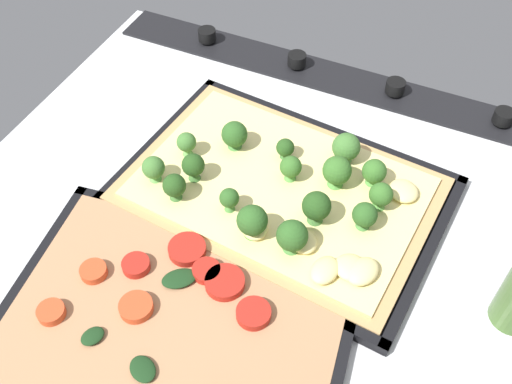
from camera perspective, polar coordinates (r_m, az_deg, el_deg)
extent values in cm
cube|color=silver|center=(71.97, -0.34, -5.63)|extent=(76.46, 72.28, 3.00)
cube|color=black|center=(91.97, 8.35, 10.49)|extent=(73.40, 7.00, 0.80)
cylinder|color=black|center=(89.64, 22.44, 6.63)|extent=(2.80, 2.80, 1.80)
cylinder|color=black|center=(90.01, 13.08, 9.71)|extent=(2.80, 2.80, 1.80)
cylinder|color=black|center=(92.93, 3.90, 12.43)|extent=(2.80, 2.80, 1.80)
cylinder|color=black|center=(98.18, -4.67, 14.65)|extent=(2.80, 2.80, 1.80)
cube|color=black|center=(75.08, 2.41, -0.30)|extent=(41.45, 30.64, 0.50)
cube|color=black|center=(82.96, 6.69, 5.79)|extent=(38.97, 4.93, 1.30)
cube|color=black|center=(68.08, -2.81, -7.29)|extent=(38.97, 4.93, 1.30)
cube|color=black|center=(71.67, 15.91, -5.87)|extent=(3.78, 27.02, 1.30)
cube|color=black|center=(82.24, -9.29, 4.93)|extent=(3.78, 27.02, 1.30)
cube|color=tan|center=(74.51, 2.43, 0.07)|extent=(38.83, 28.02, 1.00)
cube|color=#EFDB8C|center=(73.98, 2.45, 0.42)|extent=(35.67, 25.29, 0.40)
cone|color=#5B9F46|center=(75.19, 10.98, 1.12)|extent=(1.66, 1.66, 0.97)
sphere|color=#386B28|center=(74.01, 11.16, 1.95)|extent=(3.01, 3.01, 3.01)
cone|color=#5B9F46|center=(72.70, 11.57, -1.08)|extent=(1.57, 1.57, 1.22)
sphere|color=#386B28|center=(71.44, 11.78, -0.23)|extent=(2.85, 2.85, 2.85)
cone|color=#427635|center=(70.24, 5.64, -2.33)|extent=(1.88, 1.88, 1.38)
sphere|color=#264C1C|center=(68.71, 5.77, -1.31)|extent=(3.41, 3.41, 3.41)
cone|color=#427635|center=(76.98, 2.76, 3.56)|extent=(1.28, 1.28, 0.81)
sphere|color=#264C1C|center=(76.06, 2.79, 4.23)|extent=(2.33, 2.33, 2.33)
cone|color=#68AD54|center=(77.60, -6.52, 3.92)|extent=(1.38, 1.38, 1.21)
sphere|color=#427533|center=(76.51, -6.62, 4.73)|extent=(2.50, 2.50, 2.50)
cone|color=#4D8B3F|center=(78.20, -2.02, 4.59)|extent=(1.85, 1.85, 0.95)
sphere|color=#2D5B23|center=(76.99, -2.06, 5.51)|extent=(3.37, 3.37, 3.37)
cone|color=#68AD54|center=(75.24, -9.56, 1.49)|extent=(1.56, 1.56, 1.05)
sphere|color=#427533|center=(74.09, -9.71, 2.31)|extent=(2.83, 2.83, 2.83)
cone|color=#68AD54|center=(77.33, 8.40, 3.31)|extent=(1.96, 1.96, 0.96)
sphere|color=#427533|center=(76.04, 8.56, 4.25)|extent=(3.57, 3.57, 3.57)
cone|color=#4D8B3F|center=(71.09, -2.51, -1.33)|extent=(1.30, 1.30, 1.18)
sphere|color=#2D5B23|center=(69.95, -2.55, -0.57)|extent=(2.36, 2.36, 2.36)
cone|color=#5B9F46|center=(74.37, 3.26, 1.59)|extent=(1.49, 1.49, 1.10)
sphere|color=#386B28|center=(73.22, 3.32, 2.42)|extent=(2.72, 2.72, 2.72)
cone|color=#427635|center=(72.85, -7.63, -0.21)|extent=(1.56, 1.56, 1.13)
sphere|color=#264C1C|center=(71.63, -7.76, 0.63)|extent=(2.83, 2.83, 2.83)
cone|color=#5B9F46|center=(74.18, 7.55, 1.03)|extent=(1.95, 1.95, 1.22)
sphere|color=#386B28|center=(72.75, 7.70, 2.05)|extent=(3.55, 3.55, 3.55)
cone|color=#4D8B3F|center=(67.89, 3.49, -4.89)|extent=(1.98, 1.98, 1.11)
sphere|color=#2D5B23|center=(66.35, 3.57, -3.93)|extent=(3.60, 3.60, 3.60)
cone|color=#427635|center=(74.58, -5.88, 1.66)|extent=(1.56, 1.56, 1.33)
sphere|color=#264C1C|center=(73.31, -5.99, 2.57)|extent=(2.84, 2.84, 2.84)
cone|color=#4D8B3F|center=(69.04, -0.58, -3.34)|extent=(1.96, 1.96, 1.26)
sphere|color=#2D5B23|center=(67.48, -0.59, -2.33)|extent=(3.57, 3.57, 3.57)
cone|color=#4D8B3F|center=(70.60, 10.11, -2.95)|extent=(1.62, 1.62, 1.01)
sphere|color=#2D5B23|center=(69.35, 10.29, -2.14)|extent=(2.94, 2.94, 2.94)
ellipsoid|color=#EFDB8C|center=(66.82, 9.02, -7.00)|extent=(4.74, 4.69, 1.27)
ellipsoid|color=#EFDB8C|center=(68.17, 4.43, -4.61)|extent=(4.92, 4.84, 1.34)
ellipsoid|color=#EFDB8C|center=(74.71, 13.81, 0.10)|extent=(5.15, 5.16, 1.32)
ellipsoid|color=#EFDB8C|center=(66.11, 6.55, -7.39)|extent=(3.52, 4.37, 1.38)
ellipsoid|color=#EFDB8C|center=(68.99, 0.21, -3.50)|extent=(4.59, 4.77, 1.30)
ellipsoid|color=#EFDB8C|center=(66.51, 10.06, -7.53)|extent=(4.26, 4.92, 1.45)
cube|color=black|center=(65.61, -7.62, -12.12)|extent=(39.83, 31.35, 0.50)
cube|color=black|center=(71.51, -3.82, -3.37)|extent=(36.50, 5.96, 1.30)
cube|color=black|center=(62.96, 8.02, -16.11)|extent=(4.68, 26.74, 1.30)
cube|color=black|center=(71.99, -20.90, -7.63)|extent=(4.68, 26.74, 1.30)
cube|color=#AF7D56|center=(65.00, -7.69, -11.82)|extent=(37.14, 28.66, 0.90)
cylinder|color=#D14723|center=(67.20, -18.86, -10.74)|extent=(2.94, 2.94, 1.00)
cylinder|color=#B22319|center=(66.58, -4.73, -7.47)|extent=(3.14, 3.14, 1.00)
cylinder|color=#B22319|center=(68.07, -11.32, -6.82)|extent=(3.13, 3.13, 1.00)
cylinder|color=#B22319|center=(65.59, -2.78, -8.63)|extent=(4.37, 4.37, 1.00)
cylinder|color=#D14723|center=(68.67, -15.16, -7.28)|extent=(2.98, 2.98, 1.00)
cylinder|color=#D14723|center=(65.24, -11.31, -10.65)|extent=(3.62, 3.62, 1.00)
cylinder|color=#B22319|center=(63.66, -0.23, -11.44)|extent=(3.70, 3.70, 1.00)
cylinder|color=#B22319|center=(68.41, -6.55, -5.42)|extent=(4.30, 4.30, 1.00)
ellipsoid|color=#193819|center=(66.47, -7.29, -8.14)|extent=(4.56, 4.45, 0.60)
ellipsoid|color=#193819|center=(64.71, -15.25, -13.06)|extent=(2.84, 3.09, 0.60)
ellipsoid|color=#193819|center=(62.03, -10.70, -16.18)|extent=(3.85, 3.54, 0.60)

